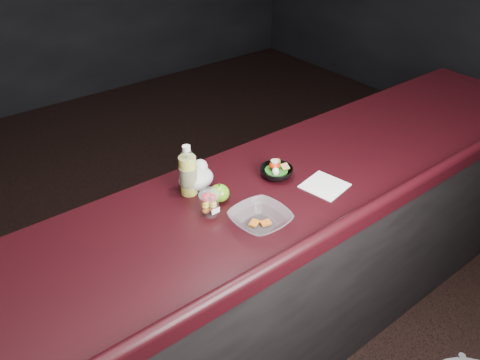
# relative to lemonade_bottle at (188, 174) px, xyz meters

# --- Properties ---
(room_shell) EXTENTS (8.00, 8.00, 8.00)m
(room_shell) POSITION_rel_lemonade_bottle_xyz_m (0.04, -0.48, 0.72)
(room_shell) COLOR black
(room_shell) RESTS_ON ground
(counter) EXTENTS (4.06, 0.71, 1.02)m
(counter) POSITION_rel_lemonade_bottle_xyz_m (0.04, -0.18, -0.60)
(counter) COLOR black
(counter) RESTS_ON ground
(lemonade_bottle) EXTENTS (0.07, 0.07, 0.21)m
(lemonade_bottle) POSITION_rel_lemonade_bottle_xyz_m (0.00, 0.00, 0.00)
(lemonade_bottle) COLOR yellow
(lemonade_bottle) RESTS_ON counter
(fruit_cup) EXTENTS (0.08, 0.08, 0.11)m
(fruit_cup) POSITION_rel_lemonade_bottle_xyz_m (-0.02, -0.17, -0.03)
(fruit_cup) COLOR white
(fruit_cup) RESTS_ON counter
(green_apple) EXTENTS (0.08, 0.08, 0.08)m
(green_apple) POSITION_rel_lemonade_bottle_xyz_m (0.07, -0.12, -0.05)
(green_apple) COLOR #2E750D
(green_apple) RESTS_ON counter
(plastic_bag) EXTENTS (0.15, 0.12, 0.11)m
(plastic_bag) POSITION_rel_lemonade_bottle_xyz_m (0.05, 0.02, -0.04)
(plastic_bag) COLOR silver
(plastic_bag) RESTS_ON counter
(snack_bowl) EXTENTS (0.18, 0.18, 0.08)m
(snack_bowl) POSITION_rel_lemonade_bottle_xyz_m (0.35, -0.12, -0.06)
(snack_bowl) COLOR black
(snack_bowl) RESTS_ON counter
(takeout_bowl) EXTENTS (0.22, 0.22, 0.05)m
(takeout_bowl) POSITION_rel_lemonade_bottle_xyz_m (0.09, -0.33, -0.06)
(takeout_bowl) COLOR silver
(takeout_bowl) RESTS_ON counter
(paper_napkin) EXTENTS (0.19, 0.19, 0.00)m
(paper_napkin) POSITION_rel_lemonade_bottle_xyz_m (0.46, -0.30, -0.09)
(paper_napkin) COLOR white
(paper_napkin) RESTS_ON counter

